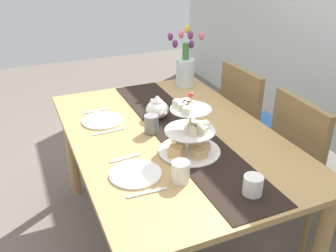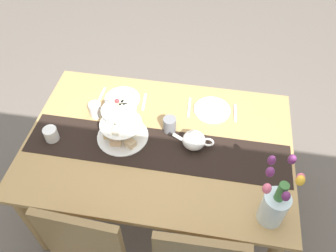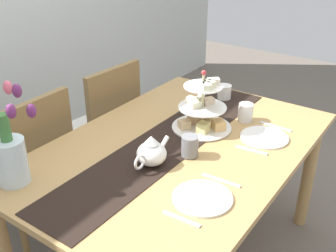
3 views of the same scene
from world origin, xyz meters
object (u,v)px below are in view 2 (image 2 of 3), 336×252
at_px(tulip_vase, 275,203).
at_px(cream_jug, 51,134).
at_px(knife_left, 189,107).
at_px(fork_right, 144,102).
at_px(teapot, 194,140).
at_px(dining_table, 159,151).
at_px(fork_left, 235,113).
at_px(knife_right, 101,97).
at_px(mug_white_text, 96,110).
at_px(dinner_plate_left, 212,110).
at_px(dinner_plate_right, 122,99).
at_px(tiered_cake_stand, 121,126).
at_px(mug_grey, 170,125).

height_order(tulip_vase, cream_jug, tulip_vase).
distance_m(knife_left, fork_right, 0.29).
xyz_separation_m(teapot, cream_jug, (0.82, 0.09, -0.02)).
bearing_deg(cream_jug, tulip_vase, 166.87).
xyz_separation_m(dining_table, fork_left, (-0.43, -0.30, 0.10)).
height_order(cream_jug, knife_left, cream_jug).
xyz_separation_m(teapot, knife_right, (0.65, -0.30, -0.06)).
bearing_deg(mug_white_text, dining_table, 161.16).
distance_m(dinner_plate_left, fork_left, 0.15).
distance_m(dinner_plate_right, fork_right, 0.15).
xyz_separation_m(tiered_cake_stand, fork_right, (-0.06, -0.30, -0.09)).
distance_m(dining_table, dinner_plate_left, 0.43).
bearing_deg(mug_white_text, tiered_cake_stand, 145.17).
height_order(fork_left, knife_right, same).
distance_m(tulip_vase, fork_left, 0.71).
relative_size(dining_table, knife_right, 9.06).
distance_m(fork_left, knife_left, 0.29).
height_order(teapot, mug_white_text, teapot).
distance_m(tiered_cake_stand, mug_grey, 0.28).
distance_m(dinner_plate_right, knife_right, 0.15).
bearing_deg(knife_left, cream_jug, 27.22).
bearing_deg(teapot, mug_white_text, -12.87).
distance_m(dinner_plate_left, knife_right, 0.73).
relative_size(teapot, mug_white_text, 2.51).
bearing_deg(knife_left, knife_right, 0.00).
relative_size(knife_right, mug_grey, 1.79).
height_order(cream_jug, mug_grey, mug_grey).
distance_m(teapot, cream_jug, 0.82).
height_order(tiered_cake_stand, mug_grey, tiered_cake_stand).
xyz_separation_m(tulip_vase, dinner_plate_left, (0.33, -0.67, -0.13)).
height_order(tiered_cake_stand, fork_left, tiered_cake_stand).
distance_m(tiered_cake_stand, teapot, 0.42).
bearing_deg(knife_left, dining_table, 64.91).
relative_size(cream_jug, dinner_plate_right, 0.37).
relative_size(dinner_plate_left, fork_right, 1.53).
distance_m(dining_table, dinner_plate_right, 0.43).
bearing_deg(tulip_vase, dining_table, -31.01).
bearing_deg(dinner_plate_right, dinner_plate_left, 180.00).
height_order(teapot, fork_right, teapot).
height_order(tiered_cake_stand, teapot, tiered_cake_stand).
bearing_deg(knife_left, tiered_cake_stand, 40.22).
bearing_deg(fork_left, teapot, 53.22).
bearing_deg(teapot, fork_left, -126.78).
height_order(tulip_vase, knife_left, tulip_vase).
xyz_separation_m(cream_jug, dinner_plate_left, (-0.90, -0.39, -0.04)).
height_order(fork_left, mug_white_text, mug_white_text).
bearing_deg(dinner_plate_right, mug_white_text, 52.66).
relative_size(tulip_vase, mug_white_text, 4.34).
relative_size(tiered_cake_stand, cream_jug, 3.58).
distance_m(cream_jug, knife_right, 0.43).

